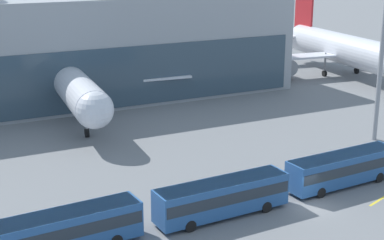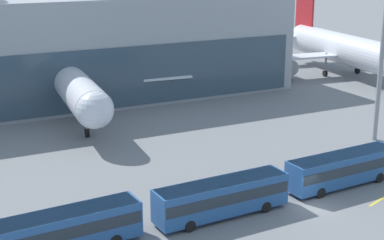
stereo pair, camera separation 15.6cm
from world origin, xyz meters
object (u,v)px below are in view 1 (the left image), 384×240
object	(u,v)px
airliner_at_gate_near	(67,80)
shuttle_bus_1	(222,196)
shuttle_bus_0	(63,229)
shuttle_bus_2	(343,167)
airliner_at_gate_far	(345,50)

from	to	relation	value
airliner_at_gate_near	shuttle_bus_1	size ratio (longest dim) A/B	3.04
shuttle_bus_0	shuttle_bus_1	bearing A→B (deg)	-3.43
shuttle_bus_0	airliner_at_gate_near	bearing A→B (deg)	70.56
shuttle_bus_0	shuttle_bus_1	distance (m)	13.89
airliner_at_gate_near	shuttle_bus_0	size ratio (longest dim) A/B	3.03
shuttle_bus_1	airliner_at_gate_near	bearing A→B (deg)	91.82
shuttle_bus_1	shuttle_bus_2	distance (m)	13.91
airliner_at_gate_far	airliner_at_gate_near	bearing A→B (deg)	-81.35
airliner_at_gate_near	shuttle_bus_2	world-z (taller)	airliner_at_gate_near
airliner_at_gate_far	shuttle_bus_2	world-z (taller)	airliner_at_gate_far
shuttle_bus_1	shuttle_bus_2	world-z (taller)	same
shuttle_bus_2	shuttle_bus_1	bearing A→B (deg)	179.82
airliner_at_gate_far	shuttle_bus_2	xyz separation A→B (m)	(-34.97, -40.12, -2.94)
airliner_at_gate_near	shuttle_bus_0	world-z (taller)	airliner_at_gate_near
airliner_at_gate_near	shuttle_bus_1	distance (m)	39.04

